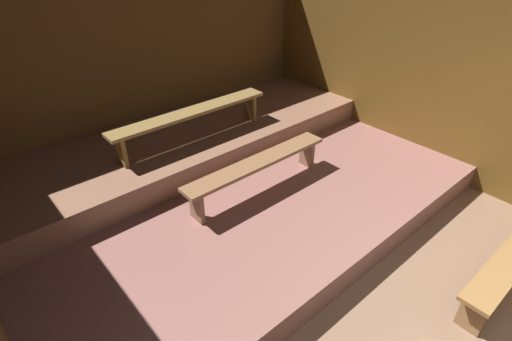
% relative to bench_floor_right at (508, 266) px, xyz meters
% --- Properties ---
extents(ground, '(5.80, 5.88, 0.08)m').
position_rel_bench_floor_right_xyz_m(ground, '(-1.01, 1.85, -0.34)').
color(ground, '#826149').
extents(wall_back, '(5.80, 0.06, 2.52)m').
position_rel_bench_floor_right_xyz_m(wall_back, '(-1.01, 4.42, 0.96)').
color(wall_back, brown).
rests_on(wall_back, ground).
extents(wall_right, '(0.06, 5.88, 2.52)m').
position_rel_bench_floor_right_xyz_m(wall_right, '(1.52, 1.85, 0.96)').
color(wall_right, brown).
rests_on(wall_right, ground).
extents(platform_lower, '(5.00, 3.48, 0.30)m').
position_rel_bench_floor_right_xyz_m(platform_lower, '(-1.01, 2.65, -0.15)').
color(platform_lower, '#8C5B53').
rests_on(platform_lower, ground).
extents(platform_middle, '(5.00, 1.56, 0.30)m').
position_rel_bench_floor_right_xyz_m(platform_middle, '(-1.01, 3.61, 0.14)').
color(platform_middle, '#8B5F48').
rests_on(platform_middle, platform_lower).
extents(bench_floor_right, '(1.49, 0.25, 0.38)m').
position_rel_bench_floor_right_xyz_m(bench_floor_right, '(0.00, 0.00, 0.00)').
color(bench_floor_right, olive).
rests_on(bench_floor_right, ground).
extents(bench_lower_center, '(1.86, 0.25, 0.38)m').
position_rel_bench_floor_right_xyz_m(bench_lower_center, '(-0.89, 2.34, 0.31)').
color(bench_lower_center, '#8A603D').
rests_on(bench_lower_center, platform_lower).
extents(bench_middle_center, '(2.09, 0.25, 0.38)m').
position_rel_bench_floor_right_xyz_m(bench_middle_center, '(-1.04, 3.37, 0.61)').
color(bench_middle_center, olive).
rests_on(bench_middle_center, platform_middle).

